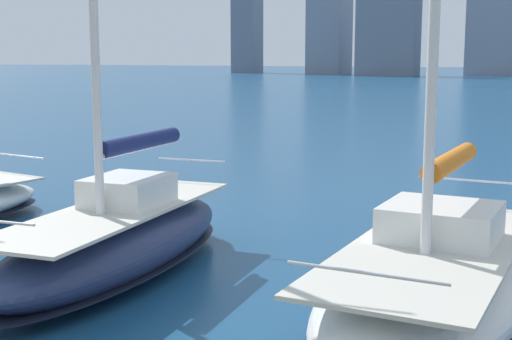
{
  "coord_description": "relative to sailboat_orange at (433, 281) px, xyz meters",
  "views": [
    {
      "loc": [
        -6.05,
        4.78,
        4.16
      ],
      "look_at": [
        -0.51,
        -6.24,
        2.2
      ],
      "focal_mm": 50.0,
      "sensor_mm": 36.0,
      "label": 1
    }
  ],
  "objects": [
    {
      "name": "sailboat_orange",
      "position": [
        0.0,
        0.0,
        0.0
      ],
      "size": [
        2.93,
        7.36,
        10.58
      ],
      "color": "white",
      "rests_on": "ground"
    },
    {
      "name": "sailboat_navy",
      "position": [
        5.99,
        0.07,
        0.01
      ],
      "size": [
        3.04,
        7.52,
        9.47
      ],
      "color": "navy",
      "rests_on": "ground"
    }
  ]
}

